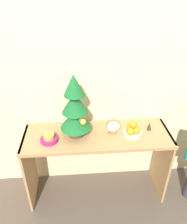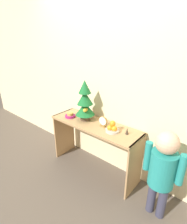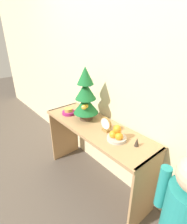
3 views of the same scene
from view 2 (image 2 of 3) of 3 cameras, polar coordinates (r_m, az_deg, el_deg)
ground_plane at (r=2.63m, az=-2.91°, el=-20.09°), size 12.00×12.00×0.00m
back_wall at (r=2.36m, az=4.47°, el=9.53°), size 7.00×0.05×2.50m
console_table at (r=2.42m, az=0.32°, el=-7.28°), size 1.29×0.43×0.74m
mini_tree at (r=2.36m, az=-2.80°, el=3.38°), size 0.26×0.26×0.56m
fruit_bowl at (r=2.14m, az=6.18°, el=-5.23°), size 0.17×0.17×0.14m
singing_bowl at (r=2.55m, az=-7.61°, el=-1.10°), size 0.15×0.15×0.07m
desk_clock at (r=2.23m, az=3.11°, el=-3.17°), size 0.13×0.04×0.15m
figurine at (r=2.11m, az=10.90°, el=-6.18°), size 0.04×0.04×0.08m
child_figure at (r=1.91m, az=21.66°, el=-16.45°), size 0.40×0.25×1.02m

